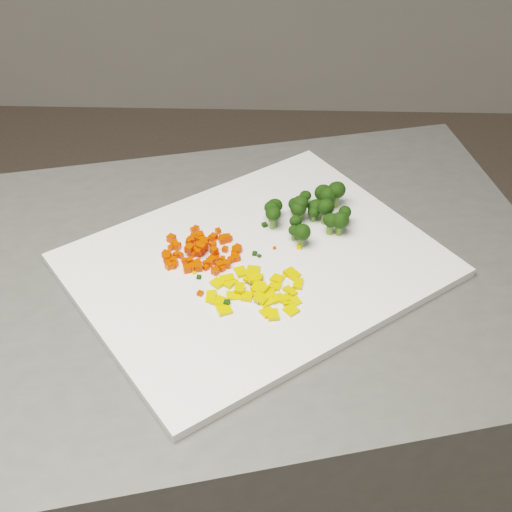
{
  "coord_description": "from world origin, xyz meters",
  "views": [
    {
      "loc": [
        0.37,
        -0.8,
        1.54
      ],
      "look_at": [
        0.35,
        -0.07,
        0.92
      ],
      "focal_mm": 50.0,
      "sensor_mm": 36.0,
      "label": 1
    }
  ],
  "objects_px": {
    "cutting_board": "(256,265)",
    "counter_block": "(239,460)",
    "pepper_pile": "(256,289)",
    "broccoli_pile": "(304,204)",
    "carrot_pile": "(201,245)"
  },
  "relations": [
    {
      "from": "counter_block",
      "to": "pepper_pile",
      "type": "bearing_deg",
      "value": -60.72
    },
    {
      "from": "pepper_pile",
      "to": "broccoli_pile",
      "type": "bearing_deg",
      "value": 67.79
    },
    {
      "from": "cutting_board",
      "to": "counter_block",
      "type": "bearing_deg",
      "value": -168.96
    },
    {
      "from": "pepper_pile",
      "to": "broccoli_pile",
      "type": "relative_size",
      "value": 0.97
    },
    {
      "from": "counter_block",
      "to": "broccoli_pile",
      "type": "xyz_separation_m",
      "value": [
        0.1,
        0.1,
        0.49
      ]
    },
    {
      "from": "cutting_board",
      "to": "broccoli_pile",
      "type": "relative_size",
      "value": 3.75
    },
    {
      "from": "cutting_board",
      "to": "pepper_pile",
      "type": "xyz_separation_m",
      "value": [
        0.0,
        -0.06,
        0.01
      ]
    },
    {
      "from": "carrot_pile",
      "to": "pepper_pile",
      "type": "relative_size",
      "value": 0.86
    },
    {
      "from": "broccoli_pile",
      "to": "cutting_board",
      "type": "bearing_deg",
      "value": -125.03
    },
    {
      "from": "cutting_board",
      "to": "pepper_pile",
      "type": "height_order",
      "value": "pepper_pile"
    },
    {
      "from": "pepper_pile",
      "to": "broccoli_pile",
      "type": "height_order",
      "value": "broccoli_pile"
    },
    {
      "from": "cutting_board",
      "to": "broccoli_pile",
      "type": "xyz_separation_m",
      "value": [
        0.07,
        0.09,
        0.04
      ]
    },
    {
      "from": "cutting_board",
      "to": "broccoli_pile",
      "type": "height_order",
      "value": "broccoli_pile"
    },
    {
      "from": "counter_block",
      "to": "carrot_pile",
      "type": "xyz_separation_m",
      "value": [
        -0.05,
        0.02,
        0.48
      ]
    },
    {
      "from": "broccoli_pile",
      "to": "counter_block",
      "type": "bearing_deg",
      "value": -133.95
    }
  ]
}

